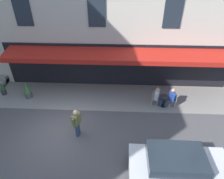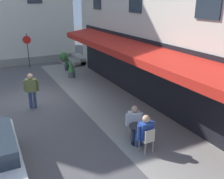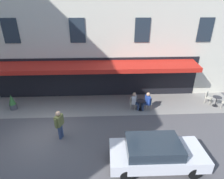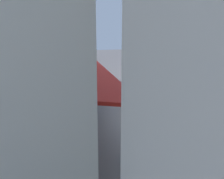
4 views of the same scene
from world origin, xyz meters
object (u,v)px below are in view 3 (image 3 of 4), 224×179
Objects in this scene: cafe_chair_cream_by_window at (149,103)px; cafe_chair_cream_under_awning at (132,102)px; seated_patron_in_white at (135,101)px; walking_pedestrian_in_olive at (59,123)px; parked_car_white at (156,153)px; seated_companion_in_blue at (147,101)px; cafe_table_mid_terrace at (217,100)px; cafe_table_near_entrance at (141,104)px; cafe_chair_cream_corner_left at (208,97)px; potted_plant_entrance_left at (12,102)px.

cafe_chair_cream_by_window is 1.24m from cafe_chair_cream_under_awning.
walking_pedestrian_in_olive is (4.65, 2.88, 0.31)m from seated_patron_in_white.
walking_pedestrian_in_olive is 5.23m from parked_car_white.
seated_companion_in_blue reaches higher than seated_patron_in_white.
seated_companion_in_blue reaches higher than parked_car_white.
cafe_chair_cream_by_window is 1.21× the size of cafe_table_mid_terrace.
cafe_table_near_entrance is 5.77m from walking_pedestrian_in_olive.
cafe_table_near_entrance is at bearing 161.02° from seated_patron_in_white.
parked_car_white reaches higher than cafe_chair_cream_corner_left.
cafe_chair_cream_by_window is at bearing -153.83° from walking_pedestrian_in_olive.
parked_car_white is at bearing 91.38° from seated_patron_in_white.
cafe_table_near_entrance is 0.82× the size of cafe_chair_cream_by_window.
potted_plant_entrance_left reaches higher than cafe_table_near_entrance.
seated_companion_in_blue reaches higher than cafe_table_mid_terrace.
potted_plant_entrance_left is (4.09, -3.28, -0.44)m from walking_pedestrian_in_olive.
cafe_chair_cream_by_window is 4.99m from parked_car_white.
seated_patron_in_white reaches higher than cafe_chair_cream_by_window.
cafe_chair_cream_under_awning is 0.79× the size of potted_plant_entrance_left.
cafe_chair_cream_corner_left is at bearing -134.60° from parked_car_white.
seated_companion_in_blue is 0.31× the size of parked_car_white.
seated_patron_in_white is (0.39, -0.14, 0.21)m from cafe_table_near_entrance.
seated_patron_in_white is 0.76× the size of walking_pedestrian_in_olive.
walking_pedestrian_in_olive is (5.04, 2.75, 0.52)m from cafe_table_near_entrance.
cafe_table_near_entrance is 4.88m from parked_car_white.
seated_patron_in_white is (-0.20, 0.07, 0.15)m from cafe_chair_cream_under_awning.
cafe_table_near_entrance is 0.63m from cafe_chair_cream_under_awning.
parked_car_white is at bearing 93.66° from cafe_chair_cream_under_awning.
parked_car_white reaches higher than potted_plant_entrance_left.
parked_car_white reaches higher than cafe_table_mid_terrace.
walking_pedestrian_in_olive is (10.33, 3.52, 0.46)m from cafe_chair_cream_corner_left.
walking_pedestrian_in_olive reaches higher than cafe_chair_cream_under_awning.
cafe_chair_cream_under_awning is 5.91m from cafe_chair_cream_corner_left.
cafe_table_mid_terrace is (-6.30, -0.09, -0.06)m from cafe_chair_cream_under_awning.
cafe_chair_cream_by_window is at bearing 172.35° from cafe_chair_cream_under_awning.
cafe_table_near_entrance is at bearing 3.68° from seated_companion_in_blue.
cafe_table_mid_terrace is at bearing -164.19° from walking_pedestrian_in_olive.
potted_plant_entrance_left is (9.54, -0.51, -0.15)m from seated_companion_in_blue.
cafe_chair_cream_corner_left is 0.53× the size of walking_pedestrian_in_olive.
potted_plant_entrance_left is at bearing -3.35° from cafe_table_near_entrance.
cafe_chair_cream_under_awning is at bearing -7.65° from cafe_chair_cream_by_window.
cafe_chair_cream_corner_left is at bearing -171.70° from cafe_table_near_entrance.
seated_patron_in_white is 8.75m from potted_plant_entrance_left.
cafe_table_mid_terrace is at bearing -177.14° from cafe_chair_cream_by_window.
cafe_chair_cream_under_awning is at bearing 0.80° from cafe_table_mid_terrace.
seated_patron_in_white is 5.00m from parked_car_white.
parked_car_white reaches higher than cafe_chair_cream_under_awning.
cafe_table_near_entrance and cafe_table_mid_terrace have the same top height.
walking_pedestrian_in_olive is at bearing 26.17° from cafe_chair_cream_by_window.
walking_pedestrian_in_olive reaches higher than parked_car_white.
seated_companion_in_blue is (-0.81, 0.11, 0.02)m from seated_patron_in_white.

